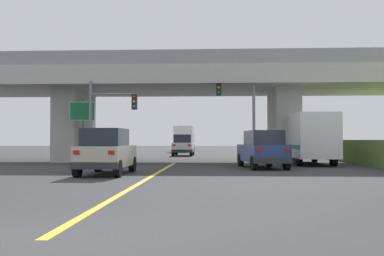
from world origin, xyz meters
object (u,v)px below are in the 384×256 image
at_px(suv_lead, 107,151).
at_px(traffic_signal_farside, 107,112).
at_px(highway_sign, 82,117).
at_px(suv_crossing, 263,149).
at_px(semi_truck_distant, 184,139).
at_px(traffic_signal_nearside, 242,104).
at_px(sedan_oncoming, 183,145).
at_px(box_truck, 309,138).

height_order(suv_lead, traffic_signal_farside, traffic_signal_farside).
xyz_separation_m(suv_lead, highway_sign, (-3.80, 9.21, 2.02)).
height_order(suv_crossing, semi_truck_distant, semi_truck_distant).
relative_size(suv_lead, traffic_signal_farside, 0.86).
relative_size(traffic_signal_nearside, semi_truck_distant, 0.91).
xyz_separation_m(suv_lead, suv_crossing, (7.34, 4.78, 0.00)).
relative_size(sedan_oncoming, highway_sign, 1.14).
relative_size(suv_lead, box_truck, 0.60).
height_order(suv_lead, suv_crossing, same).
bearing_deg(semi_truck_distant, suv_crossing, -79.14).
xyz_separation_m(box_truck, highway_sign, (-14.44, 0.25, 1.40)).
distance_m(suv_lead, traffic_signal_farside, 8.52).
height_order(box_truck, semi_truck_distant, semi_truck_distant).
xyz_separation_m(suv_lead, box_truck, (10.64, 8.96, 0.62)).
height_order(box_truck, traffic_signal_nearside, traffic_signal_nearside).
bearing_deg(highway_sign, box_truck, -1.00).
distance_m(sedan_oncoming, semi_truck_distant, 14.65).
bearing_deg(box_truck, semi_truck_distant, 108.33).
xyz_separation_m(sedan_oncoming, traffic_signal_farside, (-3.67, -15.76, 2.20)).
relative_size(suv_crossing, box_truck, 0.64).
bearing_deg(traffic_signal_farside, suv_crossing, -19.24).
bearing_deg(suv_crossing, semi_truck_distant, 92.79).
xyz_separation_m(box_truck, semi_truck_distant, (-9.75, 29.41, 0.04)).
bearing_deg(sedan_oncoming, traffic_signal_nearside, -72.80).
distance_m(suv_crossing, traffic_signal_nearside, 4.76).
bearing_deg(traffic_signal_nearside, suv_crossing, -77.01).
bearing_deg(suv_lead, box_truck, 40.12).
bearing_deg(suv_crossing, suv_lead, -154.99).
bearing_deg(suv_crossing, sedan_oncoming, 98.30).
bearing_deg(sedan_oncoming, semi_truck_distant, 93.41).
height_order(traffic_signal_nearside, semi_truck_distant, traffic_signal_nearside).
height_order(traffic_signal_nearside, highway_sign, traffic_signal_nearside).
distance_m(suv_crossing, sedan_oncoming, 19.79).
height_order(suv_lead, sedan_oncoming, same).
bearing_deg(traffic_signal_farside, suv_lead, -76.58).
xyz_separation_m(suv_lead, traffic_signal_farside, (-1.91, 8.00, 2.21)).
bearing_deg(traffic_signal_farside, box_truck, 4.36).
bearing_deg(box_truck, suv_lead, -139.88).
relative_size(traffic_signal_nearside, traffic_signal_farside, 1.18).
bearing_deg(traffic_signal_nearside, suv_lead, -127.02).
height_order(suv_crossing, traffic_signal_nearside, traffic_signal_nearside).
xyz_separation_m(suv_crossing, highway_sign, (-11.14, 4.44, 2.02)).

